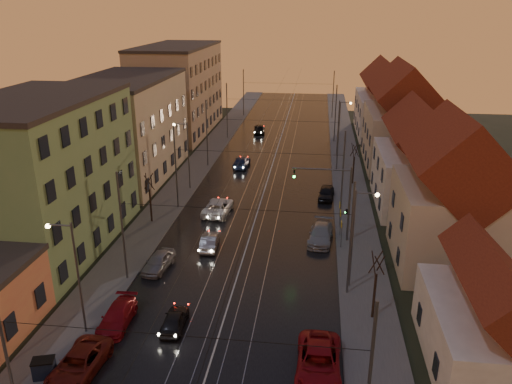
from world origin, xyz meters
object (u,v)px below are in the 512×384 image
at_px(street_lamp_1, 357,230).
at_px(street_lamp_3, 341,123).
at_px(driving_car_1, 210,241).
at_px(parked_left_1, 79,364).
at_px(parked_left_2, 117,317).
at_px(parked_right_2, 326,193).
at_px(parked_left_3, 158,262).
at_px(street_lamp_2, 186,149).
at_px(traffic_light_mast, 339,194).
at_px(parked_right_1, 321,234).
at_px(driving_car_4, 259,129).
at_px(driving_car_3, 242,162).
at_px(driving_car_0, 175,320).
at_px(dumpster, 44,369).
at_px(parked_right_0, 319,363).
at_px(street_lamp_0, 73,268).
at_px(driving_car_2, 218,207).

xyz_separation_m(street_lamp_1, street_lamp_3, (0.00, 36.00, 0.00)).
distance_m(driving_car_1, parked_left_1, 17.53).
xyz_separation_m(driving_car_1, parked_left_2, (-3.81, -12.08, -0.01)).
bearing_deg(parked_right_2, parked_left_3, -122.37).
distance_m(street_lamp_2, traffic_light_mast, 20.89).
bearing_deg(parked_right_1, parked_left_1, -119.68).
xyz_separation_m(driving_car_4, parked_right_1, (10.48, -40.53, -0.04)).
relative_size(driving_car_3, parked_left_2, 1.07).
xyz_separation_m(driving_car_4, parked_left_1, (-3.56, -60.12, -0.08)).
bearing_deg(parked_right_1, street_lamp_2, 148.10).
bearing_deg(parked_left_2, driving_car_0, 0.21).
xyz_separation_m(driving_car_1, parked_left_3, (-3.37, -4.32, 0.04)).
xyz_separation_m(parked_left_1, dumpster, (-1.81, -0.62, 0.00)).
distance_m(parked_left_3, parked_right_0, 17.11).
distance_m(driving_car_0, driving_car_3, 35.97).
xyz_separation_m(driving_car_0, parked_left_1, (-4.33, -5.09, 0.09)).
xyz_separation_m(traffic_light_mast, parked_right_1, (-1.40, -0.20, -3.86)).
height_order(driving_car_4, dumpster, driving_car_4).
distance_m(street_lamp_0, street_lamp_3, 47.62).
distance_m(street_lamp_0, driving_car_2, 22.05).
height_order(driving_car_0, parked_right_0, parked_right_0).
height_order(parked_right_0, parked_right_2, parked_right_0).
bearing_deg(street_lamp_3, driving_car_0, -105.96).
relative_size(driving_car_0, driving_car_4, 0.79).
height_order(parked_right_2, dumpster, parked_right_2).
bearing_deg(parked_left_1, parked_right_0, 10.61).
height_order(street_lamp_3, driving_car_2, street_lamp_3).
bearing_deg(driving_car_3, parked_right_0, 104.79).
xyz_separation_m(driving_car_0, parked_left_3, (-3.51, 7.62, 0.08)).
relative_size(street_lamp_3, driving_car_1, 2.01).
bearing_deg(parked_left_2, street_lamp_0, -152.62).
bearing_deg(parked_left_1, traffic_light_mast, 55.51).
bearing_deg(driving_car_4, driving_car_1, 85.27).
height_order(traffic_light_mast, dumpster, traffic_light_mast).
relative_size(driving_car_3, parked_right_1, 0.94).
height_order(parked_left_1, dumpster, parked_left_1).
distance_m(driving_car_2, dumpster, 26.00).
bearing_deg(parked_left_3, street_lamp_1, 4.15).
height_order(driving_car_3, parked_right_0, parked_right_0).
height_order(driving_car_4, parked_right_2, driving_car_4).
bearing_deg(parked_left_3, parked_left_2, -85.73).
bearing_deg(parked_right_0, dumpster, -170.62).
distance_m(street_lamp_2, parked_left_1, 32.11).
bearing_deg(street_lamp_0, street_lamp_3, 67.52).
relative_size(driving_car_1, dumpster, 3.32).
distance_m(driving_car_1, parked_right_0, 18.13).
bearing_deg(driving_car_4, parked_right_2, 104.94).
distance_m(street_lamp_3, parked_right_0, 46.29).
bearing_deg(traffic_light_mast, parked_right_2, 94.31).
xyz_separation_m(parked_right_1, parked_right_2, (0.58, 10.96, -0.06)).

